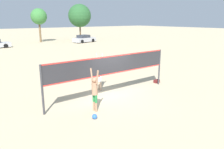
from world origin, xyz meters
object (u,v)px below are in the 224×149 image
object	(u,v)px
volleyball	(95,117)
player_blocker	(100,71)
player_spiker	(95,90)
tree_right_cluster	(39,17)
gear_bag	(157,81)
tree_left_cluster	(80,16)
parked_car_near	(84,39)
volleyball_net	(112,67)

from	to	relation	value
volleyball	player_blocker	bearing A→B (deg)	52.42
player_spiker	volleyball	bearing A→B (deg)	145.38
player_blocker	tree_right_cluster	xyz separation A→B (m)	(7.39, 30.78, 3.48)
volleyball	gear_bag	bearing A→B (deg)	18.25
player_spiker	tree_left_cluster	world-z (taller)	tree_left_cluster
parked_car_near	player_blocker	bearing A→B (deg)	-131.16
player_spiker	player_blocker	bearing A→B (deg)	-38.34
gear_bag	parked_car_near	world-z (taller)	parked_car_near
player_blocker	gear_bag	distance (m)	4.30
player_blocker	parked_car_near	bearing A→B (deg)	151.49
player_spiker	parked_car_near	distance (m)	32.17
gear_bag	volleyball_net	bearing A→B (deg)	-175.53
player_spiker	tree_left_cluster	distance (m)	37.67
volleyball_net	volleyball	bearing A→B (deg)	-142.37
volleyball_net	volleyball	xyz separation A→B (m)	(-2.37, -1.82, -1.59)
gear_bag	tree_right_cluster	size ratio (longest dim) A/B	0.06
player_blocker	parked_car_near	distance (m)	28.93
gear_bag	tree_right_cluster	bearing A→B (deg)	83.93
gear_bag	parked_car_near	xyz separation A→B (m)	(9.81, 26.54, 0.53)
volleyball_net	parked_car_near	bearing A→B (deg)	62.54
parked_car_near	gear_bag	bearing A→B (deg)	-122.93
volleyball_net	volleyball	size ratio (longest dim) A/B	35.06
volleyball	gear_bag	xyz separation A→B (m)	(6.52, 2.15, -0.01)
player_spiker	player_blocker	size ratio (longest dim) A/B	0.90
tree_right_cluster	tree_left_cluster	bearing A→B (deg)	-2.69
player_spiker	gear_bag	distance (m)	6.28
player_spiker	tree_right_cluster	size ratio (longest dim) A/B	0.33
player_spiker	parked_car_near	world-z (taller)	player_spiker
gear_bag	parked_car_near	distance (m)	28.30
volleyball_net	gear_bag	world-z (taller)	volleyball_net
volleyball_net	tree_left_cluster	distance (m)	35.76
parked_car_near	tree_right_cluster	distance (m)	9.30
player_spiker	volleyball	xyz separation A→B (m)	(-0.48, -0.70, -0.97)
player_blocker	tree_left_cluster	world-z (taller)	tree_left_cluster
volleyball	gear_bag	world-z (taller)	volleyball
parked_car_near	tree_left_cluster	bearing A→B (deg)	55.57
player_blocker	volleyball	size ratio (longest dim) A/B	10.04
player_spiker	gear_bag	size ratio (longest dim) A/B	5.40
parked_car_near	tree_right_cluster	size ratio (longest dim) A/B	0.77
tree_left_cluster	player_spiker	bearing A→B (deg)	-118.41
player_blocker	tree_left_cluster	distance (m)	34.45
volleyball_net	tree_left_cluster	size ratio (longest dim) A/B	1.10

